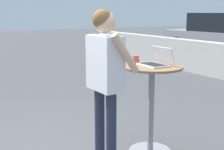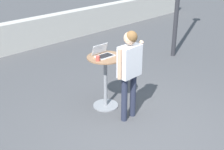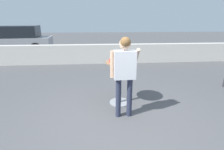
{
  "view_description": "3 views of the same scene",
  "coord_description": "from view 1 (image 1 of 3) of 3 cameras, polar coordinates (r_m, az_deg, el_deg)",
  "views": [
    {
      "loc": [
        2.94,
        -1.18,
        1.65
      ],
      "look_at": [
        0.1,
        0.51,
        0.98
      ],
      "focal_mm": 50.0,
      "sensor_mm": 36.0,
      "label": 1
    },
    {
      "loc": [
        -3.49,
        -3.01,
        3.1
      ],
      "look_at": [
        -0.01,
        0.59,
        0.86
      ],
      "focal_mm": 50.0,
      "sensor_mm": 36.0,
      "label": 2
    },
    {
      "loc": [
        -0.33,
        -2.92,
        1.99
      ],
      "look_at": [
        -0.04,
        0.52,
        0.88
      ],
      "focal_mm": 28.0,
      "sensor_mm": 36.0,
      "label": 3
    }
  ],
  "objects": [
    {
      "name": "standing_person",
      "position": [
        3.21,
        -1.31,
        1.09
      ],
      "size": [
        0.57,
        0.38,
        1.68
      ],
      "color": "#282D42",
      "rests_on": "ground_plane"
    },
    {
      "name": "laptop",
      "position": [
        3.58,
        8.14,
        2.44
      ],
      "size": [
        0.35,
        0.3,
        0.21
      ],
      "color": "silver",
      "rests_on": "cafe_table"
    },
    {
      "name": "coffee_mug",
      "position": [
        3.7,
        4.39,
        2.84
      ],
      "size": [
        0.1,
        0.07,
        0.09
      ],
      "color": "#C14C42",
      "rests_on": "cafe_table"
    },
    {
      "name": "parked_car_near_street",
      "position": [
        12.7,
        19.18,
        7.09
      ],
      "size": [
        4.21,
        2.28,
        1.6
      ],
      "color": "#9E9EA3",
      "rests_on": "ground_plane"
    },
    {
      "name": "cafe_table",
      "position": [
        3.64,
        7.19,
        -4.49
      ],
      "size": [
        0.69,
        0.69,
        1.05
      ],
      "color": "gray",
      "rests_on": "ground_plane"
    }
  ]
}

